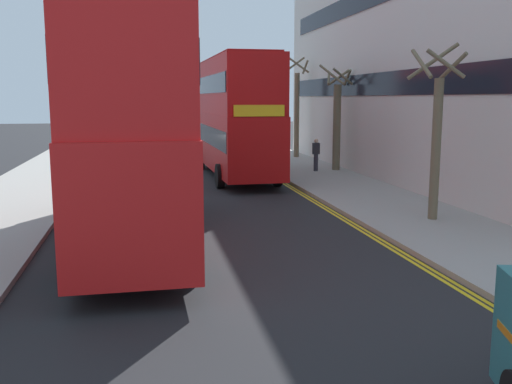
% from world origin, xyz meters
% --- Properties ---
extents(sidewalk_right, '(4.00, 80.00, 0.14)m').
position_xyz_m(sidewalk_right, '(6.50, 16.00, 0.07)').
color(sidewalk_right, '#9E9991').
rests_on(sidewalk_right, ground).
extents(kerb_line_outer, '(0.10, 56.00, 0.01)m').
position_xyz_m(kerb_line_outer, '(4.40, 14.00, 0.00)').
color(kerb_line_outer, yellow).
rests_on(kerb_line_outer, ground).
extents(kerb_line_inner, '(0.10, 56.00, 0.01)m').
position_xyz_m(kerb_line_inner, '(4.24, 14.00, 0.00)').
color(kerb_line_inner, yellow).
rests_on(kerb_line_inner, ground).
extents(double_decker_bus_away, '(2.86, 10.83, 5.64)m').
position_xyz_m(double_decker_bus_away, '(-2.11, 14.42, 3.03)').
color(double_decker_bus_away, red).
rests_on(double_decker_bus_away, ground).
extents(double_decker_bus_oncoming, '(2.94, 10.85, 5.64)m').
position_xyz_m(double_decker_bus_oncoming, '(2.50, 26.32, 3.03)').
color(double_decker_bus_oncoming, '#B20F0F').
rests_on(double_decker_bus_oncoming, ground).
extents(pedestrian_far, '(0.34, 0.22, 1.62)m').
position_xyz_m(pedestrian_far, '(6.68, 26.68, 0.99)').
color(pedestrian_far, '#2D2D38').
rests_on(pedestrian_far, sidewalk_right).
extents(street_tree_near, '(1.85, 1.86, 5.28)m').
position_xyz_m(street_tree_near, '(7.84, 26.95, 2.61)').
color(street_tree_near, '#6B6047').
rests_on(street_tree_near, sidewalk_right).
extents(street_tree_far, '(1.62, 1.67, 5.30)m').
position_xyz_m(street_tree_far, '(6.75, 14.93, 2.75)').
color(street_tree_far, '#6B6047').
rests_on(street_tree_far, sidewalk_right).
extents(street_tree_distant, '(1.51, 1.60, 6.25)m').
position_xyz_m(street_tree_distant, '(7.53, 33.65, 3.16)').
color(street_tree_distant, '#6B6047').
rests_on(street_tree_distant, sidewalk_right).
extents(townhouse_terrace_right, '(10.08, 28.00, 11.54)m').
position_xyz_m(townhouse_terrace_right, '(13.50, 23.99, 5.77)').
color(townhouse_terrace_right, silver).
rests_on(townhouse_terrace_right, ground).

